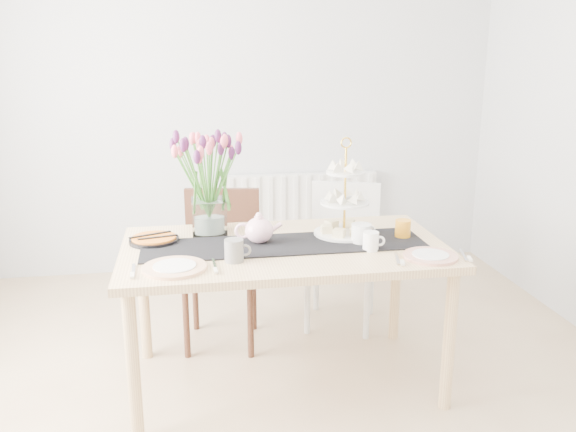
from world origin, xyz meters
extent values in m
plane|color=tan|center=(0.00, 0.00, 0.00)|extent=(4.50, 4.50, 0.00)
plane|color=#BABDBF|center=(0.00, 2.25, 1.30)|extent=(4.00, 0.00, 4.00)
cube|color=white|center=(0.50, 2.19, 0.45)|extent=(1.20, 0.08, 0.60)
cube|color=tan|center=(0.08, 0.44, 0.73)|extent=(1.60, 0.90, 0.04)
cylinder|color=tan|center=(-0.65, 0.06, 0.35)|extent=(0.06, 0.06, 0.71)
cylinder|color=tan|center=(0.81, 0.06, 0.35)|extent=(0.06, 0.06, 0.71)
cylinder|color=tan|center=(-0.65, 0.82, 0.35)|extent=(0.06, 0.06, 0.71)
cylinder|color=tan|center=(0.81, 0.82, 0.35)|extent=(0.06, 0.06, 0.71)
cube|color=#3A1F15|center=(-0.21, 0.92, 0.45)|extent=(0.51, 0.51, 0.04)
cube|color=#3A1F15|center=(-0.18, 1.12, 0.68)|extent=(0.44, 0.11, 0.42)
cylinder|color=#3A1F15|center=(-0.42, 0.78, 0.22)|extent=(0.04, 0.04, 0.43)
cylinder|color=#3A1F15|center=(-0.06, 0.72, 0.22)|extent=(0.04, 0.04, 0.43)
cylinder|color=#3A1F15|center=(-0.36, 1.13, 0.22)|extent=(0.04, 0.04, 0.43)
cylinder|color=#3A1F15|center=(-0.01, 1.07, 0.22)|extent=(0.04, 0.04, 0.43)
cube|color=silver|center=(0.54, 1.06, 0.44)|extent=(0.56, 0.56, 0.04)
cube|color=silver|center=(0.61, 1.25, 0.67)|extent=(0.42, 0.19, 0.41)
cylinder|color=silver|center=(0.31, 0.96, 0.21)|extent=(0.04, 0.04, 0.42)
cylinder|color=silver|center=(0.64, 0.83, 0.21)|extent=(0.04, 0.04, 0.42)
cylinder|color=silver|center=(0.44, 1.30, 0.21)|extent=(0.04, 0.04, 0.42)
cylinder|color=silver|center=(0.77, 1.17, 0.21)|extent=(0.04, 0.04, 0.42)
cube|color=black|center=(0.08, 0.44, 0.75)|extent=(1.40, 0.35, 0.01)
cube|color=silver|center=(-0.27, 0.72, 0.84)|extent=(0.18, 0.18, 0.18)
cylinder|color=gold|center=(0.41, 0.54, 0.98)|extent=(0.01, 0.01, 0.46)
cylinder|color=white|center=(0.41, 0.54, 0.77)|extent=(0.32, 0.32, 0.01)
cylinder|color=white|center=(0.41, 0.54, 0.93)|extent=(0.25, 0.25, 0.01)
cylinder|color=white|center=(0.41, 0.54, 1.09)|extent=(0.20, 0.20, 0.01)
cylinder|color=white|center=(0.47, 0.40, 0.80)|extent=(0.13, 0.13, 0.10)
cylinder|color=black|center=(-0.56, 0.59, 0.76)|extent=(0.25, 0.25, 0.02)
cylinder|color=orange|center=(-0.56, 0.59, 0.78)|extent=(0.22, 0.22, 0.01)
cylinder|color=slate|center=(-0.18, 0.24, 0.80)|extent=(0.10, 0.10, 0.10)
cylinder|color=white|center=(0.48, 0.29, 0.80)|extent=(0.09, 0.09, 0.09)
cylinder|color=orange|center=(0.70, 0.46, 0.80)|extent=(0.11, 0.11, 0.10)
cylinder|color=silver|center=(-0.45, 0.18, 0.76)|extent=(0.30, 0.30, 0.01)
cylinder|color=silver|center=(0.73, 0.14, 0.76)|extent=(0.31, 0.31, 0.01)
camera|label=1|loc=(-0.37, -2.40, 1.69)|focal=38.00mm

